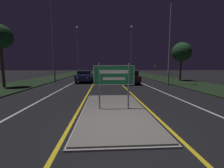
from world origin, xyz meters
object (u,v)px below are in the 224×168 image
Objects in this scene: car_receding_0 at (129,77)px; streetlight_right_near at (171,21)px; car_receding_3 at (120,70)px; car_approaching_0 at (85,76)px; streetlight_left_far at (78,47)px; streetlight_right_far at (131,43)px; car_receding_2 at (114,71)px; highway_sign at (114,77)px; car_receding_1 at (118,72)px; warning_sign at (155,70)px; streetlight_left_near at (53,26)px.

streetlight_right_near is at bearing -25.31° from car_receding_0.
streetlight_right_near is 38.80m from car_receding_3.
car_approaching_0 is (-5.40, 1.92, -0.02)m from car_receding_0.
streetlight_right_far is at bearing -8.82° from streetlight_left_far.
car_approaching_0 is (-8.36, -34.56, 0.01)m from car_receding_3.
streetlight_right_far is 2.56× the size of car_approaching_0.
car_receding_2 is 1.12× the size of car_receding_3.
streetlight_right_far is at bearing 77.80° from highway_sign.
car_receding_1 is 0.95× the size of car_approaching_0.
car_receding_0 is 0.90× the size of car_receding_2.
streetlight_right_far is at bearing -61.93° from car_receding_2.
streetlight_left_far reaches higher than car_receding_0.
car_receding_3 is (11.99, 17.13, -5.94)m from streetlight_left_far.
car_receding_2 is at bearing 75.89° from car_approaching_0.
warning_sign is (5.80, -15.75, 0.70)m from car_receding_2.
highway_sign is 34.81m from car_receding_2.
streetlight_right_near is 1.97× the size of car_receding_2.
car_receding_2 is (-3.81, 25.68, -5.90)m from streetlight_right_near.
streetlight_left_far is at bearing 101.76° from car_approaching_0.
car_receding_2 is (9.13, 4.47, -5.92)m from streetlight_left_far.
streetlight_left_near is at bearing -109.15° from car_receding_3.
car_receding_0 is 1.00× the size of car_receding_3.
streetlight_left_far reaches higher than car_receding_1.
car_receding_0 is 1.86× the size of warning_sign.
streetlight_left_near is 16.26m from car_receding_1.
highway_sign reaches higher than car_receding_1.
streetlight_left_far is (-6.44, 30.23, 5.18)m from highway_sign.
streetlight_left_far is 12.37m from car_receding_1.
highway_sign is 15.15m from streetlight_left_near.
streetlight_left_near is at bearing -176.56° from car_approaching_0.
warning_sign reaches higher than car_receding_2.
streetlight_right_far is 11.33m from warning_sign.
car_receding_3 is 0.99× the size of car_approaching_0.
streetlight_right_far reaches higher than streetlight_left_near.
highway_sign is at bearing -102.20° from streetlight_right_far.
car_receding_3 is (12.08, 34.79, -6.14)m from streetlight_left_near.
car_receding_1 is 0.97× the size of car_receding_3.
car_approaching_0 is (-5.56, -11.64, -0.02)m from car_receding_1.
streetlight_right_far is at bearing -88.31° from car_receding_3.
streetlight_left_far is 18.77m from car_approaching_0.
car_receding_2 is at bearing 67.38° from streetlight_left_near.
highway_sign is 0.47× the size of car_receding_3.
streetlight_right_near is 11.38m from warning_sign.
highway_sign is 0.49× the size of car_receding_1.
car_receding_2 is (0.10, 23.82, -0.02)m from car_receding_0.
streetlight_left_near is 17.66m from streetlight_left_far.
car_approaching_0 is at bearing 160.44° from car_receding_0.
streetlight_left_far is 2.61× the size of car_receding_0.
car_receding_2 is (-3.42, 6.41, -6.66)m from streetlight_right_far.
streetlight_left_near is at bearing -128.01° from car_receding_1.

